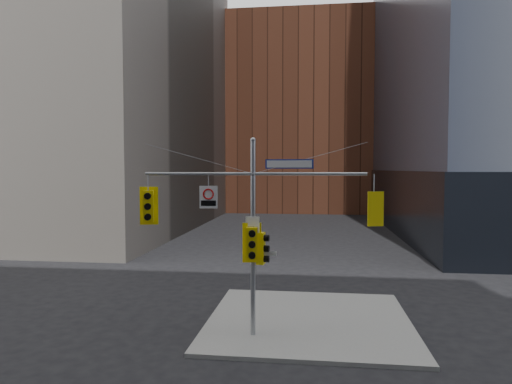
% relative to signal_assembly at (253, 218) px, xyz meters
% --- Properties ---
extents(ground, '(160.00, 160.00, 0.00)m').
position_rel_signal_assembly_xyz_m(ground, '(0.00, -1.99, -4.42)').
color(ground, black).
rests_on(ground, ground).
extents(sidewalk_corner, '(8.00, 8.00, 0.15)m').
position_rel_signal_assembly_xyz_m(sidewalk_corner, '(2.00, 2.01, -4.34)').
color(sidewalk_corner, gray).
rests_on(sidewalk_corner, ground).
extents(brick_midrise, '(26.00, 20.00, 28.00)m').
position_rel_signal_assembly_xyz_m(brick_midrise, '(0.00, 56.01, 9.58)').
color(brick_midrise, brown).
rests_on(brick_midrise, ground).
extents(signal_assembly, '(8.00, 0.80, 7.30)m').
position_rel_signal_assembly_xyz_m(signal_assembly, '(0.00, 0.00, 0.00)').
color(signal_assembly, '#94979C').
rests_on(signal_assembly, ground).
extents(traffic_light_west_arm, '(0.67, 0.62, 1.42)m').
position_rel_signal_assembly_xyz_m(traffic_light_west_arm, '(-3.91, 0.01, 0.38)').
color(traffic_light_west_arm, yellow).
rests_on(traffic_light_west_arm, ground).
extents(traffic_light_east_arm, '(0.56, 0.53, 1.20)m').
position_rel_signal_assembly_xyz_m(traffic_light_east_arm, '(4.24, 0.00, 0.38)').
color(traffic_light_east_arm, yellow).
rests_on(traffic_light_east_arm, ground).
extents(traffic_light_pole_side, '(0.47, 0.40, 1.14)m').
position_rel_signal_assembly_xyz_m(traffic_light_pole_side, '(0.33, 0.00, -1.10)').
color(traffic_light_pole_side, yellow).
rests_on(traffic_light_pole_side, ground).
extents(traffic_light_pole_front, '(0.68, 0.59, 1.43)m').
position_rel_signal_assembly_xyz_m(traffic_light_pole_front, '(-0.00, -0.27, -0.89)').
color(traffic_light_pole_front, yellow).
rests_on(traffic_light_pole_front, ground).
extents(street_sign_blade, '(1.70, 0.13, 0.33)m').
position_rel_signal_assembly_xyz_m(street_sign_blade, '(1.30, 0.00, 1.93)').
color(street_sign_blade, navy).
rests_on(street_sign_blade, ground).
extents(regulatory_sign_arm, '(0.66, 0.10, 0.82)m').
position_rel_signal_assembly_xyz_m(regulatory_sign_arm, '(-1.63, -0.02, 0.76)').
color(regulatory_sign_arm, silver).
rests_on(regulatory_sign_arm, ground).
extents(regulatory_sign_pole, '(0.50, 0.06, 0.65)m').
position_rel_signal_assembly_xyz_m(regulatory_sign_pole, '(0.00, -0.12, -0.29)').
color(regulatory_sign_pole, silver).
rests_on(regulatory_sign_pole, ground).
extents(street_blade_ew, '(0.81, 0.11, 0.16)m').
position_rel_signal_assembly_xyz_m(street_blade_ew, '(0.45, 0.01, -1.27)').
color(street_blade_ew, silver).
rests_on(street_blade_ew, ground).
extents(street_blade_ns, '(0.12, 0.72, 0.14)m').
position_rel_signal_assembly_xyz_m(street_blade_ns, '(0.00, 0.46, -1.55)').
color(street_blade_ns, '#145926').
rests_on(street_blade_ns, ground).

